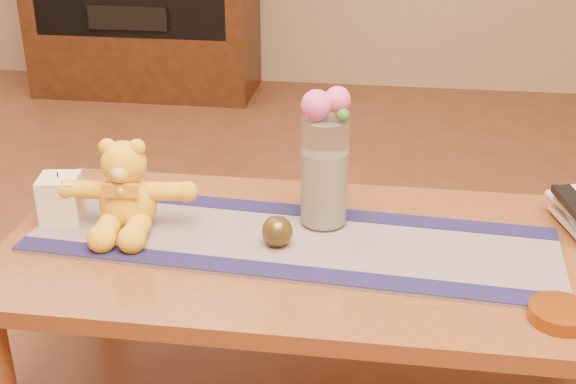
# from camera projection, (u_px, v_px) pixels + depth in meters

# --- Properties ---
(coffee_table_top) EXTENTS (1.40, 0.70, 0.04)m
(coffee_table_top) POSITION_uv_depth(u_px,v_px,m) (310.00, 253.00, 1.71)
(coffee_table_top) COLOR brown
(coffee_table_top) RESTS_ON floor
(table_leg_bl) EXTENTS (0.07, 0.07, 0.41)m
(table_leg_bl) POSITION_uv_depth(u_px,v_px,m) (99.00, 256.00, 2.14)
(table_leg_bl) COLOR brown
(table_leg_bl) RESTS_ON floor
(table_leg_br) EXTENTS (0.07, 0.07, 0.41)m
(table_leg_br) POSITION_uv_depth(u_px,v_px,m) (561.00, 290.00, 1.98)
(table_leg_br) COLOR brown
(table_leg_br) RESTS_ON floor
(persian_runner) EXTENTS (1.22, 0.43, 0.01)m
(persian_runner) POSITION_uv_depth(u_px,v_px,m) (291.00, 240.00, 1.71)
(persian_runner) COLOR #1A1F4A
(persian_runner) RESTS_ON coffee_table_top
(runner_border_near) EXTENTS (1.20, 0.14, 0.00)m
(runner_border_near) POSITION_uv_depth(u_px,v_px,m) (277.00, 271.00, 1.58)
(runner_border_near) COLOR #191643
(runner_border_near) RESTS_ON persian_runner
(runner_border_far) EXTENTS (1.20, 0.14, 0.00)m
(runner_border_far) POSITION_uv_depth(u_px,v_px,m) (303.00, 211.00, 1.84)
(runner_border_far) COLOR #191643
(runner_border_far) RESTS_ON persian_runner
(teddy_bear) EXTENTS (0.33, 0.28, 0.21)m
(teddy_bear) POSITION_uv_depth(u_px,v_px,m) (127.00, 186.00, 1.73)
(teddy_bear) COLOR yellow
(teddy_bear) RESTS_ON persian_runner
(pillar_candle) EXTENTS (0.11, 0.11, 0.11)m
(pillar_candle) POSITION_uv_depth(u_px,v_px,m) (61.00, 198.00, 1.77)
(pillar_candle) COLOR #F6E5B5
(pillar_candle) RESTS_ON persian_runner
(candle_wick) EXTENTS (0.00, 0.00, 0.01)m
(candle_wick) POSITION_uv_depth(u_px,v_px,m) (58.00, 175.00, 1.75)
(candle_wick) COLOR black
(candle_wick) RESTS_ON pillar_candle
(glass_vase) EXTENTS (0.11, 0.11, 0.26)m
(glass_vase) POSITION_uv_depth(u_px,v_px,m) (324.00, 172.00, 1.73)
(glass_vase) COLOR silver
(glass_vase) RESTS_ON persian_runner
(potpourri_fill) EXTENTS (0.09, 0.09, 0.18)m
(potpourri_fill) POSITION_uv_depth(u_px,v_px,m) (324.00, 188.00, 1.74)
(potpourri_fill) COLOR beige
(potpourri_fill) RESTS_ON glass_vase
(rose_left) EXTENTS (0.07, 0.07, 0.07)m
(rose_left) POSITION_uv_depth(u_px,v_px,m) (316.00, 105.00, 1.65)
(rose_left) COLOR #DF4E8D
(rose_left) RESTS_ON glass_vase
(rose_right) EXTENTS (0.06, 0.06, 0.06)m
(rose_right) POSITION_uv_depth(u_px,v_px,m) (337.00, 100.00, 1.65)
(rose_right) COLOR #DF4E8D
(rose_right) RESTS_ON glass_vase
(blue_flower_back) EXTENTS (0.04, 0.04, 0.04)m
(blue_flower_back) POSITION_uv_depth(u_px,v_px,m) (332.00, 102.00, 1.69)
(blue_flower_back) COLOR #49599F
(blue_flower_back) RESTS_ON glass_vase
(blue_flower_side) EXTENTS (0.04, 0.04, 0.04)m
(blue_flower_side) POSITION_uv_depth(u_px,v_px,m) (313.00, 107.00, 1.69)
(blue_flower_side) COLOR #49599F
(blue_flower_side) RESTS_ON glass_vase
(leaf_sprig) EXTENTS (0.03, 0.03, 0.03)m
(leaf_sprig) POSITION_uv_depth(u_px,v_px,m) (343.00, 115.00, 1.64)
(leaf_sprig) COLOR #33662D
(leaf_sprig) RESTS_ON glass_vase
(bronze_ball) EXTENTS (0.08, 0.08, 0.07)m
(bronze_ball) POSITION_uv_depth(u_px,v_px,m) (277.00, 231.00, 1.67)
(bronze_ball) COLOR #4C3D19
(bronze_ball) RESTS_ON persian_runner
(book_bottom) EXTENTS (0.21, 0.26, 0.02)m
(book_bottom) POSITION_uv_depth(u_px,v_px,m) (566.00, 229.00, 1.75)
(book_bottom) COLOR #C8B39A
(book_bottom) RESTS_ON coffee_table_top
(book_lower) EXTENTS (0.18, 0.24, 0.02)m
(book_lower) POSITION_uv_depth(u_px,v_px,m) (570.00, 223.00, 1.73)
(book_lower) COLOR #C8B39A
(book_lower) RESTS_ON book_bottom
(book_upper) EXTENTS (0.22, 0.26, 0.02)m
(book_upper) POSITION_uv_depth(u_px,v_px,m) (566.00, 214.00, 1.73)
(book_upper) COLOR #C8B39A
(book_upper) RESTS_ON book_lower
(book_top) EXTENTS (0.19, 0.24, 0.02)m
(book_top) POSITION_uv_depth(u_px,v_px,m) (572.00, 208.00, 1.72)
(book_top) COLOR #C8B39A
(book_top) RESTS_ON book_upper
(tv_remote) EXTENTS (0.07, 0.17, 0.02)m
(tv_remote) POSITION_uv_depth(u_px,v_px,m) (573.00, 202.00, 1.71)
(tv_remote) COLOR black
(tv_remote) RESTS_ON book_top
(amber_dish) EXTENTS (0.15, 0.15, 0.03)m
(amber_dish) POSITION_uv_depth(u_px,v_px,m) (560.00, 314.00, 1.43)
(amber_dish) COLOR #BF5914
(amber_dish) RESTS_ON coffee_table_top
(stereo_lower) EXTENTS (0.42, 0.28, 0.12)m
(stereo_lower) POSITION_uv_depth(u_px,v_px,m) (136.00, 13.00, 3.95)
(stereo_lower) COLOR black
(stereo_lower) RESTS_ON media_cabinet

